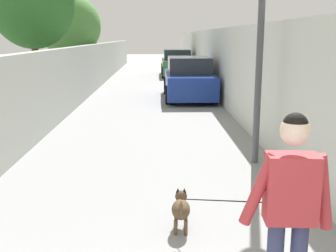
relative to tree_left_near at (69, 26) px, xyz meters
name	(u,v)px	position (x,y,z in m)	size (l,w,h in m)	color
ground_plane	(151,99)	(-5.00, -3.89, -2.76)	(80.00, 80.00, 0.00)	gray
wall_left	(69,79)	(-7.00, -1.34, -1.79)	(48.00, 0.30, 1.95)	#999E93
fence_right	(231,69)	(-7.00, -6.44, -1.48)	(48.00, 0.30, 2.56)	silver
tree_left_near	(69,26)	(0.00, 0.00, 0.00)	(2.94, 2.94, 4.24)	#473523
tree_left_mid	(32,1)	(-6.00, -0.04, 0.65)	(2.80, 2.80, 4.99)	brown
lamp_post	(262,5)	(-12.86, -5.89, 0.04)	(0.36, 0.36, 4.06)	#4C4C51
person_skateboarder	(290,203)	(-17.25, -5.08, -1.70)	(0.25, 0.71, 1.66)	#333859
dog	(181,208)	(-15.53, -4.37, -2.49)	(2.01, 0.85, 1.06)	brown
car_near	(189,79)	(-4.75, -5.29, -2.05)	(4.20, 1.80, 1.54)	navy
car_far	(177,64)	(4.45, -5.29, -2.05)	(4.34, 1.80, 1.54)	#336B38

